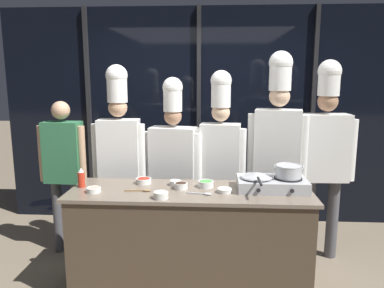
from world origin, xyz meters
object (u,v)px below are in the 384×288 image
(prep_bowl_noodles, at_px, (224,190))
(chef_apprentice, at_px, (325,147))
(stock_pot, at_px, (288,171))
(prep_bowl_chicken, at_px, (161,195))
(person_guest, at_px, (64,162))
(chef_pastry, at_px, (278,141))
(prep_bowl_chili_flakes, at_px, (144,180))
(serving_spoon_solid, at_px, (204,194))
(chef_head, at_px, (119,147))
(frying_pan, at_px, (256,175))
(prep_bowl_soy_glaze, at_px, (181,185))
(portable_stove, at_px, (272,184))
(prep_bowl_scallions, at_px, (206,184))
(serving_spoon_slotted, at_px, (143,190))
(squeeze_bottle_chili, at_px, (81,178))
(prep_bowl_shrimp, at_px, (94,189))
(chef_line, at_px, (220,151))
(prep_bowl_garlic, at_px, (175,182))
(chef_sous, at_px, (173,158))

(prep_bowl_noodles, relative_size, chef_apprentice, 0.06)
(stock_pot, relative_size, prep_bowl_chicken, 2.06)
(prep_bowl_noodles, bearing_deg, person_guest, 156.92)
(person_guest, relative_size, chef_pastry, 0.77)
(prep_bowl_chicken, distance_m, prep_bowl_chili_flakes, 0.46)
(serving_spoon_solid, xyz_separation_m, chef_head, (-0.89, 0.76, 0.23))
(frying_pan, bearing_deg, prep_bowl_soy_glaze, -177.91)
(chef_pastry, bearing_deg, portable_stove, 88.71)
(prep_bowl_scallions, height_order, serving_spoon_slotted, prep_bowl_scallions)
(portable_stove, relative_size, stock_pot, 2.37)
(stock_pot, relative_size, squeeze_bottle_chili, 1.43)
(portable_stove, height_order, stock_pot, stock_pot)
(prep_bowl_noodles, bearing_deg, prep_bowl_chicken, -160.09)
(prep_bowl_shrimp, distance_m, serving_spoon_solid, 0.91)
(serving_spoon_solid, bearing_deg, prep_bowl_soy_glaze, 145.18)
(chef_line, bearing_deg, serving_spoon_slotted, 55.40)
(chef_head, bearing_deg, prep_bowl_chili_flakes, 123.16)
(frying_pan, distance_m, prep_bowl_scallions, 0.44)
(serving_spoon_slotted, xyz_separation_m, serving_spoon_solid, (0.51, -0.06, -0.00))
(prep_bowl_noodles, xyz_separation_m, chef_head, (-1.05, 0.70, 0.21))
(frying_pan, bearing_deg, chef_pastry, 67.01)
(prep_bowl_scallions, relative_size, serving_spoon_slotted, 0.61)
(stock_pot, bearing_deg, chef_line, 131.18)
(person_guest, bearing_deg, stock_pot, 167.23)
(frying_pan, xyz_separation_m, prep_bowl_shrimp, (-1.35, -0.16, -0.10))
(portable_stove, relative_size, prep_bowl_chili_flakes, 4.16)
(frying_pan, relative_size, person_guest, 0.29)
(prep_bowl_shrimp, relative_size, prep_bowl_scallions, 0.89)
(squeeze_bottle_chili, bearing_deg, chef_apprentice, 16.72)
(prep_bowl_soy_glaze, distance_m, prep_bowl_garlic, 0.12)
(squeeze_bottle_chili, height_order, prep_bowl_chili_flakes, squeeze_bottle_chili)
(prep_bowl_scallions, height_order, chef_pastry, chef_pastry)
(portable_stove, distance_m, chef_head, 1.58)
(person_guest, xyz_separation_m, chef_pastry, (2.18, 0.05, 0.23))
(serving_spoon_slotted, height_order, chef_head, chef_head)
(chef_line, relative_size, chef_apprentice, 0.95)
(chef_head, height_order, chef_sous, chef_head)
(prep_bowl_garlic, height_order, person_guest, person_guest)
(prep_bowl_shrimp, bearing_deg, chef_line, 37.46)
(prep_bowl_scallions, xyz_separation_m, prep_bowl_noodles, (0.16, -0.14, -0.01))
(prep_bowl_scallions, relative_size, person_guest, 0.08)
(prep_bowl_shrimp, bearing_deg, prep_bowl_scallions, 12.13)
(prep_bowl_garlic, bearing_deg, portable_stove, -5.54)
(chef_apprentice, bearing_deg, serving_spoon_solid, 33.09)
(portable_stove, distance_m, serving_spoon_slotted, 1.09)
(prep_bowl_soy_glaze, bearing_deg, prep_bowl_chili_flakes, 157.45)
(serving_spoon_slotted, bearing_deg, person_guest, 143.79)
(chef_pastry, bearing_deg, chef_apprentice, -167.66)
(person_guest, height_order, chef_sous, chef_sous)
(prep_bowl_soy_glaze, height_order, prep_bowl_chicken, same)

